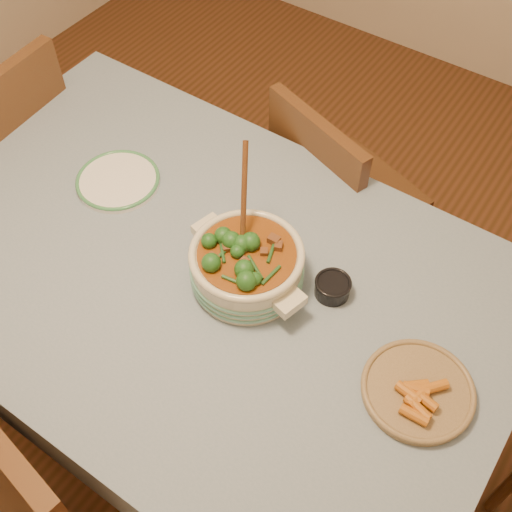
{
  "coord_description": "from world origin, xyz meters",
  "views": [
    {
      "loc": [
        0.69,
        -0.72,
        2.07
      ],
      "look_at": [
        0.16,
        0.06,
        0.85
      ],
      "focal_mm": 45.0,
      "sensor_mm": 36.0,
      "label": 1
    }
  ],
  "objects_px": {
    "condiment_bowl": "(333,287)",
    "fried_plate": "(418,389)",
    "stew_casserole": "(247,263)",
    "chair_far": "(334,195)",
    "dining_table": "(194,286)",
    "white_plate": "(118,180)",
    "chair_left": "(9,164)"
  },
  "relations": [
    {
      "from": "condiment_bowl",
      "to": "fried_plate",
      "type": "relative_size",
      "value": 0.35
    },
    {
      "from": "stew_casserole",
      "to": "chair_far",
      "type": "distance_m",
      "value": 0.69
    },
    {
      "from": "dining_table",
      "to": "condiment_bowl",
      "type": "relative_size",
      "value": 16.22
    },
    {
      "from": "white_plate",
      "to": "chair_far",
      "type": "distance_m",
      "value": 0.73
    },
    {
      "from": "stew_casserole",
      "to": "chair_far",
      "type": "relative_size",
      "value": 0.41
    },
    {
      "from": "stew_casserole",
      "to": "fried_plate",
      "type": "relative_size",
      "value": 1.22
    },
    {
      "from": "stew_casserole",
      "to": "chair_left",
      "type": "height_order",
      "value": "stew_casserole"
    },
    {
      "from": "stew_casserole",
      "to": "fried_plate",
      "type": "bearing_deg",
      "value": -4.53
    },
    {
      "from": "dining_table",
      "to": "white_plate",
      "type": "distance_m",
      "value": 0.38
    },
    {
      "from": "white_plate",
      "to": "fried_plate",
      "type": "relative_size",
      "value": 1.06
    },
    {
      "from": "stew_casserole",
      "to": "fried_plate",
      "type": "height_order",
      "value": "stew_casserole"
    },
    {
      "from": "dining_table",
      "to": "condiment_bowl",
      "type": "height_order",
      "value": "condiment_bowl"
    },
    {
      "from": "dining_table",
      "to": "fried_plate",
      "type": "distance_m",
      "value": 0.64
    },
    {
      "from": "stew_casserole",
      "to": "white_plate",
      "type": "relative_size",
      "value": 1.15
    },
    {
      "from": "white_plate",
      "to": "chair_left",
      "type": "distance_m",
      "value": 0.6
    },
    {
      "from": "condiment_bowl",
      "to": "white_plate",
      "type": "bearing_deg",
      "value": -178.49
    },
    {
      "from": "fried_plate",
      "to": "chair_left",
      "type": "xyz_separation_m",
      "value": [
        -1.53,
        0.1,
        -0.24
      ]
    },
    {
      "from": "white_plate",
      "to": "condiment_bowl",
      "type": "bearing_deg",
      "value": 1.51
    },
    {
      "from": "dining_table",
      "to": "white_plate",
      "type": "xyz_separation_m",
      "value": [
        -0.35,
        0.11,
        0.1
      ]
    },
    {
      "from": "white_plate",
      "to": "chair_left",
      "type": "relative_size",
      "value": 0.33
    },
    {
      "from": "condiment_bowl",
      "to": "fried_plate",
      "type": "bearing_deg",
      "value": -23.17
    },
    {
      "from": "chair_left",
      "to": "condiment_bowl",
      "type": "bearing_deg",
      "value": 87.36
    },
    {
      "from": "fried_plate",
      "to": "chair_far",
      "type": "distance_m",
      "value": 0.89
    },
    {
      "from": "stew_casserole",
      "to": "fried_plate",
      "type": "distance_m",
      "value": 0.49
    },
    {
      "from": "fried_plate",
      "to": "chair_far",
      "type": "xyz_separation_m",
      "value": [
        -0.56,
        0.64,
        -0.28
      ]
    },
    {
      "from": "condiment_bowl",
      "to": "chair_left",
      "type": "xyz_separation_m",
      "value": [
        -1.24,
        -0.02,
        -0.25
      ]
    },
    {
      "from": "stew_casserole",
      "to": "chair_far",
      "type": "height_order",
      "value": "stew_casserole"
    },
    {
      "from": "white_plate",
      "to": "fried_plate",
      "type": "bearing_deg",
      "value": -6.22
    },
    {
      "from": "dining_table",
      "to": "fried_plate",
      "type": "relative_size",
      "value": 5.72
    },
    {
      "from": "stew_casserole",
      "to": "chair_left",
      "type": "bearing_deg",
      "value": 176.52
    },
    {
      "from": "dining_table",
      "to": "stew_casserole",
      "type": "distance_m",
      "value": 0.22
    },
    {
      "from": "stew_casserole",
      "to": "condiment_bowl",
      "type": "height_order",
      "value": "stew_casserole"
    }
  ]
}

